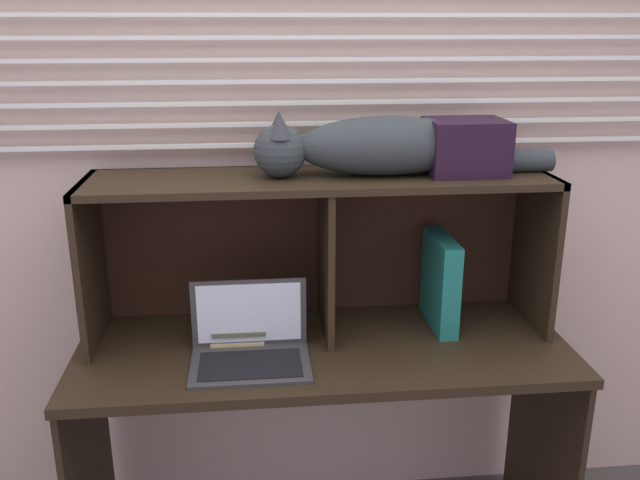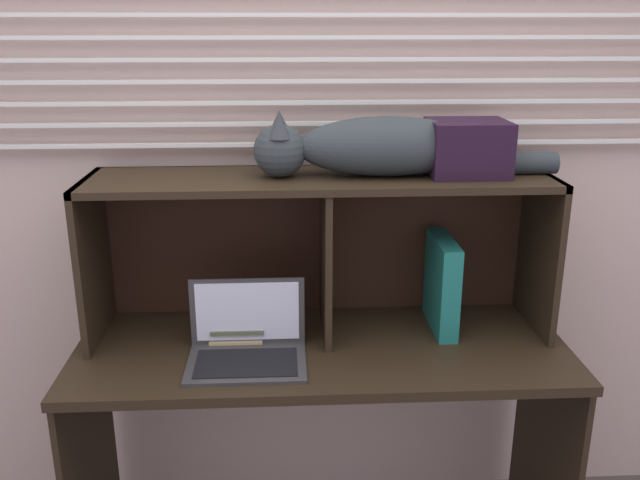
% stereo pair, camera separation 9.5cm
% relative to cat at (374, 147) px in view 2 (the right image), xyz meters
% --- Properties ---
extents(back_panel_with_blinds, '(4.40, 0.08, 2.50)m').
position_rel_cat_xyz_m(back_panel_with_blinds, '(-0.16, 0.22, -0.08)').
color(back_panel_with_blinds, beige).
rests_on(back_panel_with_blinds, ground).
extents(desk, '(1.49, 0.58, 0.76)m').
position_rel_cat_xyz_m(desk, '(-0.16, -0.11, -0.73)').
color(desk, black).
rests_on(desk, ground).
extents(hutch_shelf_unit, '(1.40, 0.34, 0.50)m').
position_rel_cat_xyz_m(hutch_shelf_unit, '(-0.16, 0.04, -0.24)').
color(hutch_shelf_unit, black).
rests_on(hutch_shelf_unit, desk).
extents(cat, '(0.91, 0.19, 0.19)m').
position_rel_cat_xyz_m(cat, '(0.00, 0.00, 0.00)').
color(cat, '#2D3536').
rests_on(cat, hutch_shelf_unit).
extents(laptop, '(0.34, 0.24, 0.22)m').
position_rel_cat_xyz_m(laptop, '(-0.38, -0.18, -0.54)').
color(laptop, '#363636').
rests_on(laptop, desk).
extents(binder_upright, '(0.06, 0.26, 0.30)m').
position_rel_cat_xyz_m(binder_upright, '(0.23, 0.00, -0.43)').
color(binder_upright, '#1B7367').
rests_on(binder_upright, desk).
extents(book_stack, '(0.17, 0.24, 0.05)m').
position_rel_cat_xyz_m(book_stack, '(-0.42, -0.00, -0.56)').
color(book_stack, tan).
rests_on(book_stack, desk).
extents(storage_box, '(0.23, 0.20, 0.16)m').
position_rel_cat_xyz_m(storage_box, '(0.28, 0.00, -0.00)').
color(storage_box, black).
rests_on(storage_box, hutch_shelf_unit).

